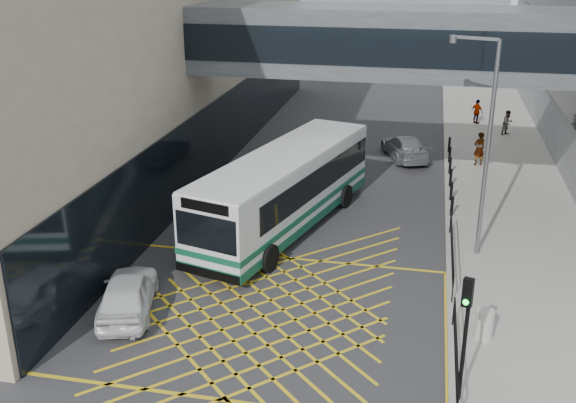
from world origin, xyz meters
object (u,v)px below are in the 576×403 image
Objects in this scene: car_white at (128,293)px; pedestrian_c at (477,112)px; car_silver at (405,146)px; traffic_light at (466,322)px; car_dark at (290,158)px; bus at (286,188)px; litter_bin at (484,324)px; pedestrian_b at (508,123)px; pedestrian_a at (479,149)px; street_lamp at (484,136)px.

pedestrian_c is (12.63, 27.83, 0.25)m from car_white.
car_silver is 1.22× the size of traffic_light.
pedestrian_c is (10.40, 12.05, 0.26)m from car_dark.
bus is 7.80m from car_dark.
car_white is at bearing 79.35° from car_dark.
pedestrian_b is at bearing 83.47° from litter_bin.
car_white is 15.93m from car_dark.
car_white reaches higher than car_dark.
litter_bin is at bearing 95.53° from traffic_light.
car_dark is 15.92m from pedestrian_c.
litter_bin is at bearing -28.79° from bus.
car_white is at bearing -160.95° from pedestrian_b.
bus is at bearing -130.03° from car_white.
litter_bin is (3.33, -18.86, -0.06)m from car_silver.
pedestrian_b is at bearing 73.18° from bus.
traffic_light reaches higher than pedestrian_b.
pedestrian_c is at bearing 83.98° from pedestrian_b.
car_dark is at bearing -113.97° from car_white.
pedestrian_a reaches higher than pedestrian_c.
pedestrian_b is (3.68, 28.09, -1.65)m from traffic_light.
street_lamp is 7.62m from litter_bin.
pedestrian_c is at bearing 104.01° from street_lamp.
car_dark reaches higher than car_silver.
car_dark is 13.52m from street_lamp.
traffic_light is (2.48, -22.17, 1.88)m from car_silver.
car_dark is 15.47m from pedestrian_b.
car_dark is at bearing 11.37° from car_silver.
street_lamp is at bearing 105.33° from traffic_light.
traffic_light reaches higher than pedestrian_a.
car_dark is 1.00× the size of car_silver.
car_white is 29.14m from pedestrian_b.
car_white is at bearing 47.21° from car_silver.
pedestrian_a is at bearing 132.22° from pedestrian_c.
traffic_light is at bearing 57.12° from pedestrian_a.
pedestrian_b is (2.12, 6.83, -0.14)m from pedestrian_a.
pedestrian_c is (0.35, 9.33, -0.11)m from pedestrian_a.
litter_bin is 0.62× the size of pedestrian_b.
bus is 3.33× the size of traffic_light.
pedestrian_b is (6.16, 5.92, 0.23)m from car_silver.
street_lamp is 5.12× the size of pedestrian_c.
car_silver is at bearing -177.45° from pedestrian_b.
street_lamp is 19.11m from pedestrian_b.
car_white is at bearing -177.29° from litter_bin.
pedestrian_b is (14.40, 25.33, 0.22)m from car_white.
pedestrian_c is at bearing -120.80° from pedestrian_a.
car_white reaches higher than car_silver.
street_lamp reaches higher than pedestrian_a.
pedestrian_a is at bearing 65.36° from bus.
car_white is 2.78× the size of pedestrian_c.
car_white is 21.08m from car_silver.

